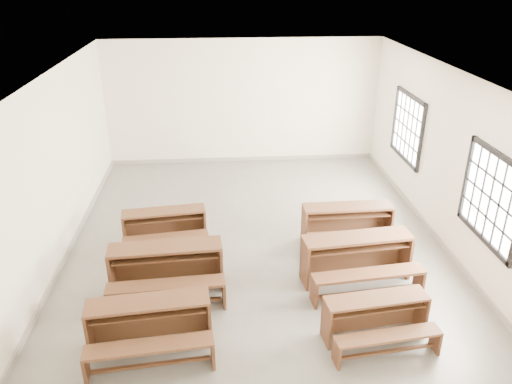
{
  "coord_description": "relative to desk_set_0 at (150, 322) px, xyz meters",
  "views": [
    {
      "loc": [
        -0.66,
        -8.36,
        4.85
      ],
      "look_at": [
        0.0,
        0.0,
        1.0
      ],
      "focal_mm": 35.0,
      "sensor_mm": 36.0,
      "label": 1
    }
  ],
  "objects": [
    {
      "name": "room",
      "position": [
        1.76,
        2.87,
        1.71
      ],
      "size": [
        8.5,
        8.5,
        3.2
      ],
      "color": "slate",
      "rests_on": "ground"
    },
    {
      "name": "desk_set_5",
      "position": [
        3.38,
        2.61,
        0.01
      ],
      "size": [
        1.69,
        0.91,
        0.75
      ],
      "rotation": [
        0.0,
        0.0,
        0.02
      ],
      "color": "brown",
      "rests_on": "ground"
    },
    {
      "name": "desk_set_0",
      "position": [
        0.0,
        0.0,
        0.0
      ],
      "size": [
        1.73,
        1.01,
        0.74
      ],
      "rotation": [
        0.0,
        0.0,
        0.1
      ],
      "color": "brown",
      "rests_on": "ground"
    },
    {
      "name": "desk_set_1",
      "position": [
        0.12,
        1.32,
        0.04
      ],
      "size": [
        1.84,
        1.04,
        0.8
      ],
      "rotation": [
        0.0,
        0.0,
        0.06
      ],
      "color": "brown",
      "rests_on": "ground"
    },
    {
      "name": "desk_set_4",
      "position": [
        3.23,
        1.37,
        0.04
      ],
      "size": [
        1.89,
        1.12,
        0.81
      ],
      "rotation": [
        0.0,
        0.0,
        0.11
      ],
      "color": "brown",
      "rests_on": "ground"
    },
    {
      "name": "desk_set_3",
      "position": [
        3.13,
        -0.04,
        -0.05
      ],
      "size": [
        1.54,
        0.92,
        0.66
      ],
      "rotation": [
        0.0,
        0.0,
        0.12
      ],
      "color": "brown",
      "rests_on": "ground"
    },
    {
      "name": "desk_set_2",
      "position": [
        -0.04,
        2.82,
        -0.03
      ],
      "size": [
        1.61,
        0.97,
        0.69
      ],
      "rotation": [
        0.0,
        0.0,
        0.12
      ],
      "color": "brown",
      "rests_on": "ground"
    }
  ]
}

